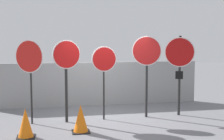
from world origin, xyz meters
name	(u,v)px	position (x,y,z in m)	size (l,w,h in m)	color
ground_plane	(105,117)	(0.00, 0.00, 0.00)	(40.00, 40.00, 0.00)	slate
fence_back	(97,84)	(0.00, 1.83, 0.78)	(7.56, 0.12, 1.57)	gray
stop_sign_0	(29,61)	(-2.19, -0.34, 1.80)	(0.78, 0.54, 2.38)	black
stop_sign_1	(66,64)	(-1.17, -0.36, 1.69)	(0.80, 0.25, 2.38)	black
stop_sign_2	(104,64)	(-0.07, -0.26, 1.67)	(0.75, 0.13, 2.19)	black
stop_sign_3	(147,59)	(1.24, -0.22, 1.81)	(0.83, 0.38, 2.49)	black
stop_sign_4	(180,60)	(2.32, -0.17, 1.76)	(0.83, 0.46, 2.50)	black
traffic_cone_0	(26,123)	(-2.24, -1.55, 0.36)	(0.44, 0.44, 0.72)	black
traffic_cone_1	(81,118)	(-0.87, -1.36, 0.36)	(0.46, 0.46, 0.72)	black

